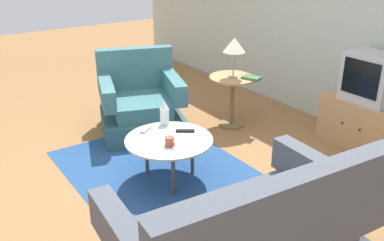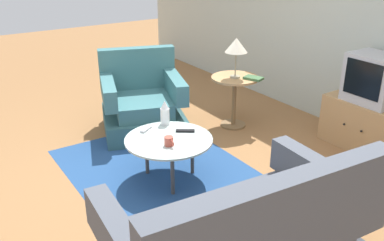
{
  "view_description": "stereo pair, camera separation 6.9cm",
  "coord_description": "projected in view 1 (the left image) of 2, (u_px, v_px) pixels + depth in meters",
  "views": [
    {
      "loc": [
        2.87,
        -1.82,
        2.08
      ],
      "look_at": [
        -0.08,
        0.22,
        0.55
      ],
      "focal_mm": 39.5,
      "sensor_mm": 36.0,
      "label": 1
    },
    {
      "loc": [
        2.91,
        -1.77,
        2.08
      ],
      "look_at": [
        -0.08,
        0.22,
        0.55
      ],
      "focal_mm": 39.5,
      "sensor_mm": 36.0,
      "label": 2
    }
  ],
  "objects": [
    {
      "name": "ground_plane",
      "position": [
        178.0,
        183.0,
        3.95
      ],
      "size": [
        16.0,
        16.0,
        0.0
      ],
      "primitive_type": "plane",
      "color": "olive"
    },
    {
      "name": "tv_remote_dark",
      "position": [
        185.0,
        131.0,
        3.97
      ],
      "size": [
        0.13,
        0.17,
        0.02
      ],
      "rotation": [
        0.0,
        0.0,
        4.1
      ],
      "color": "black",
      "rests_on": "coffee_table"
    },
    {
      "name": "mug",
      "position": [
        170.0,
        141.0,
        3.69
      ],
      "size": [
        0.12,
        0.08,
        0.08
      ],
      "color": "#B74C3D",
      "rests_on": "coffee_table"
    },
    {
      "name": "coffee_table",
      "position": [
        169.0,
        142.0,
        3.84
      ],
      "size": [
        0.81,
        0.81,
        0.43
      ],
      "color": "#B2C6C1",
      "rests_on": "ground"
    },
    {
      "name": "area_rug",
      "position": [
        170.0,
        179.0,
        4.0
      ],
      "size": [
        2.43,
        1.6,
        0.0
      ],
      "primitive_type": "cube",
      "color": "navy",
      "rests_on": "ground"
    },
    {
      "name": "back_wall",
      "position": [
        358.0,
        13.0,
        4.67
      ],
      "size": [
        9.0,
        0.12,
        2.7
      ],
      "primitive_type": "cube",
      "color": "#B2BCB2",
      "rests_on": "ground"
    },
    {
      "name": "book",
      "position": [
        252.0,
        78.0,
        4.84
      ],
      "size": [
        0.24,
        0.2,
        0.03
      ],
      "rotation": [
        0.0,
        0.0,
        0.37
      ],
      "color": "#3D663D",
      "rests_on": "side_table"
    },
    {
      "name": "vase",
      "position": [
        164.0,
        113.0,
        4.09
      ],
      "size": [
        0.09,
        0.09,
        0.24
      ],
      "color": "white",
      "rests_on": "coffee_table"
    },
    {
      "name": "table_lamp",
      "position": [
        234.0,
        46.0,
        4.76
      ],
      "size": [
        0.26,
        0.26,
        0.46
      ],
      "color": "#9E937A",
      "rests_on": "side_table"
    },
    {
      "name": "television",
      "position": [
        372.0,
        78.0,
        4.35
      ],
      "size": [
        0.51,
        0.41,
        0.5
      ],
      "color": "#B7B7BC",
      "rests_on": "tv_stand"
    },
    {
      "name": "armchair",
      "position": [
        140.0,
        105.0,
        4.94
      ],
      "size": [
        1.12,
        1.14,
        0.92
      ],
      "rotation": [
        0.0,
        0.0,
        -1.91
      ],
      "color": "#325C60",
      "rests_on": "ground"
    },
    {
      "name": "tv_remote_silver",
      "position": [
        146.0,
        130.0,
        3.99
      ],
      "size": [
        0.11,
        0.15,
        0.02
      ],
      "rotation": [
        0.0,
        0.0,
        5.25
      ],
      "color": "#B2B2B7",
      "rests_on": "coffee_table"
    },
    {
      "name": "tv_stand",
      "position": [
        364.0,
        124.0,
        4.56
      ],
      "size": [
        0.89,
        0.47,
        0.53
      ],
      "color": "tan",
      "rests_on": "ground"
    },
    {
      "name": "side_table",
      "position": [
        233.0,
        90.0,
        5.0
      ],
      "size": [
        0.56,
        0.56,
        0.62
      ],
      "color": "tan",
      "rests_on": "ground"
    }
  ]
}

